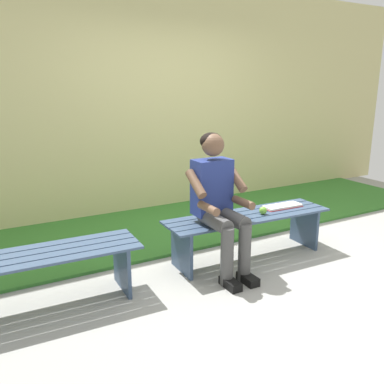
% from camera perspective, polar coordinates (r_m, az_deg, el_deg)
% --- Properties ---
extents(ground_plane, '(10.00, 7.00, 0.04)m').
position_cam_1_polar(ground_plane, '(2.87, 3.13, -20.64)').
color(ground_plane, '#9E9E99').
extents(grass_strip, '(9.00, 2.17, 0.03)m').
position_cam_1_polar(grass_strip, '(4.88, -12.38, -4.99)').
color(grass_strip, '#387A2D').
rests_on(grass_strip, ground).
extents(brick_wall, '(9.50, 0.24, 2.92)m').
position_cam_1_polar(brick_wall, '(5.33, -9.83, 12.69)').
color(brick_wall, '#D1C684').
rests_on(brick_wall, ground).
extents(bench_near, '(1.69, 0.50, 0.44)m').
position_cam_1_polar(bench_near, '(3.96, 7.95, -4.61)').
color(bench_near, '#384C6B').
rests_on(bench_near, ground).
extents(bench_far, '(1.70, 0.50, 0.44)m').
position_cam_1_polar(bench_far, '(3.25, -22.37, -10.05)').
color(bench_far, '#384C6B').
rests_on(bench_far, ground).
extents(person_seated, '(0.50, 0.69, 1.24)m').
position_cam_1_polar(person_seated, '(3.55, 3.81, -0.90)').
color(person_seated, navy).
rests_on(person_seated, ground).
extents(apple, '(0.07, 0.07, 0.07)m').
position_cam_1_polar(apple, '(3.94, 9.99, -2.59)').
color(apple, '#72B738').
rests_on(apple, bench_near).
extents(book_open, '(0.42, 0.17, 0.02)m').
position_cam_1_polar(book_open, '(4.21, 12.66, -1.98)').
color(book_open, white).
rests_on(book_open, bench_near).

